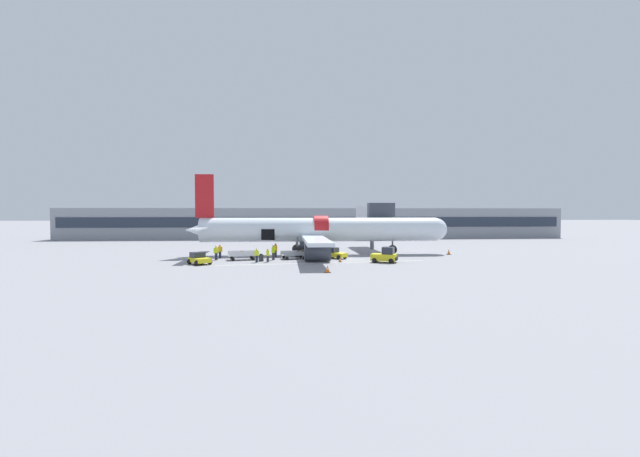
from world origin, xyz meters
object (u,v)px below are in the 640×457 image
ground_crew_marshal (257,255)px  baggage_tug_rear (385,256)px  baggage_tug_mid (199,259)px  baggage_cart_queued (296,255)px  ground_crew_loader_b (268,255)px  ground_crew_driver (220,251)px  baggage_cart_loading (243,255)px  ground_crew_loader_a (216,252)px  suitcase_on_tarmac_upright (261,258)px  airplane (317,231)px  ground_crew_supervisor (276,250)px  baggage_tug_lead (335,254)px  ground_crew_helper (273,252)px

ground_crew_marshal → baggage_tug_rear: bearing=-5.1°
baggage_tug_mid → baggage_cart_queued: (10.67, 4.57, -0.07)m
ground_crew_loader_b → ground_crew_driver: bearing=142.4°
baggage_cart_loading → ground_crew_marshal: (1.78, -2.71, 0.32)m
ground_crew_loader_a → suitcase_on_tarmac_upright: size_ratio=2.01×
baggage_tug_mid → airplane: bearing=34.1°
baggage_tug_rear → baggage_cart_queued: (-9.94, 4.61, -0.24)m
baggage_cart_loading → baggage_cart_queued: size_ratio=1.07×
ground_crew_loader_b → ground_crew_driver: size_ratio=0.90×
baggage_tug_rear → ground_crew_supervisor: (-12.44, 6.62, 0.18)m
baggage_tug_mid → baggage_cart_loading: size_ratio=0.70×
baggage_tug_lead → baggage_cart_queued: (-4.76, 0.04, -0.07)m
ground_crew_helper → ground_crew_marshal: size_ratio=1.10×
ground_crew_loader_b → ground_crew_supervisor: bearing=81.5°
baggage_tug_mid → baggage_tug_rear: (20.61, -0.04, 0.17)m
ground_crew_supervisor → suitcase_on_tarmac_upright: ground_crew_supervisor is taller
baggage_tug_lead → baggage_tug_mid: 16.08m
baggage_tug_rear → baggage_cart_queued: baggage_tug_rear is taller
ground_crew_loader_b → ground_crew_marshal: ground_crew_marshal is taller
baggage_tug_rear → ground_crew_loader_b: 13.29m
ground_crew_marshal → ground_crew_loader_b: bearing=5.3°
baggage_tug_mid → baggage_tug_rear: bearing=-0.1°
airplane → ground_crew_supervisor: size_ratio=19.73×
ground_crew_supervisor → baggage_cart_loading: bearing=-145.4°
baggage_tug_rear → suitcase_on_tarmac_upright: baggage_tug_rear is taller
ground_crew_supervisor → ground_crew_helper: bearing=-93.8°
ground_crew_loader_a → ground_crew_driver: bearing=85.4°
suitcase_on_tarmac_upright → ground_crew_driver: bearing=144.5°
baggage_cart_loading → ground_crew_driver: bearing=145.7°
ground_crew_helper → ground_crew_supervisor: bearing=86.2°
baggage_cart_queued → suitcase_on_tarmac_upright: baggage_cart_queued is taller
ground_crew_helper → ground_crew_loader_a: bearing=176.0°
baggage_tug_mid → ground_crew_loader_b: 7.52m
airplane → baggage_cart_loading: bearing=-150.3°
baggage_tug_lead → baggage_cart_queued: 4.76m
baggage_tug_lead → baggage_cart_loading: bearing=-177.0°
baggage_tug_lead → suitcase_on_tarmac_upright: size_ratio=3.41×
baggage_cart_loading → ground_crew_loader_b: 3.99m
baggage_cart_queued → ground_crew_loader_a: (-9.46, -0.51, 0.41)m
baggage_tug_rear → ground_crew_helper: 13.15m
baggage_tug_mid → baggage_cart_queued: 11.61m
ground_crew_loader_a → ground_crew_driver: size_ratio=1.02×
ground_crew_loader_a → ground_crew_supervisor: bearing=19.9°
baggage_tug_mid → suitcase_on_tarmac_upright: baggage_tug_mid is taller
ground_crew_driver → ground_crew_supervisor: 6.83m
baggage_tug_rear → suitcase_on_tarmac_upright: bearing=170.6°
baggage_tug_lead → ground_crew_loader_a: size_ratio=1.70×
airplane → baggage_cart_queued: size_ratio=8.60×
baggage_cart_queued → suitcase_on_tarmac_upright: bearing=-150.7°
airplane → ground_crew_helper: 8.25m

